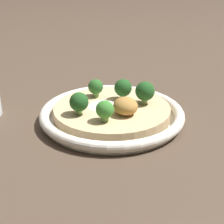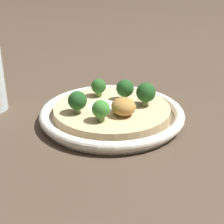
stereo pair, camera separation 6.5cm
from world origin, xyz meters
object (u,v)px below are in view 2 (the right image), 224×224
Objects in this scene: risotto_bowl at (112,113)px; broccoli_right at (101,110)px; broccoli_back at (146,93)px; broccoli_front_left at (99,87)px; broccoli_front_right at (77,101)px; broccoli_back_left at (125,89)px.

risotto_bowl is 7.29× the size of broccoli_right.
broccoli_back is (0.01, 0.06, 0.04)m from risotto_bowl.
broccoli_front_left is (-0.11, 0.02, -0.00)m from broccoli_right.
broccoli_back reaches higher than risotto_bowl.
risotto_bowl is 0.08m from broccoli_front_right.
risotto_bowl is 0.06m from broccoli_back_left.
broccoli_back reaches higher than broccoli_back_left.
broccoli_back_left reaches higher than risotto_bowl.
risotto_bowl is 0.07m from broccoli_right.
broccoli_right reaches higher than broccoli_front_left.
broccoli_front_left is at bearing -166.67° from risotto_bowl.
broccoli_back_left is (-0.03, -0.03, -0.00)m from broccoli_back.
broccoli_front_right is 0.98× the size of broccoli_back_left.
broccoli_right is 0.90× the size of broccoli_back_left.
broccoli_front_right is (-0.04, -0.03, 0.00)m from broccoli_right.
broccoli_back_left is (-0.08, 0.06, 0.00)m from broccoli_right.
broccoli_back is at bearing 43.03° from broccoli_back_left.
risotto_bowl is at bearing 149.70° from broccoli_right.
broccoli_back_left is (-0.04, 0.10, 0.00)m from broccoli_front_right.
broccoli_back reaches higher than broccoli_front_right.
risotto_bowl is at bearing -96.89° from broccoli_back.
broccoli_back is at bearing 83.11° from risotto_bowl.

